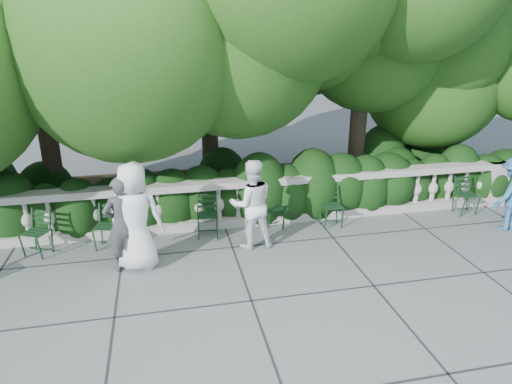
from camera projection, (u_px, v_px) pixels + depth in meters
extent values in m
plane|color=#595D61|center=(268.00, 265.00, 7.91)|extent=(90.00, 90.00, 0.00)
cube|color=#9E998E|center=(248.00, 220.00, 9.53)|extent=(12.00, 0.32, 0.18)
cube|color=#9E998E|center=(248.00, 182.00, 9.24)|extent=(12.00, 0.36, 0.14)
cube|color=#9E998E|center=(493.00, 183.00, 10.52)|extent=(0.44, 0.44, 1.00)
cylinder|color=#3F3023|center=(50.00, 150.00, 9.77)|extent=(0.40, 0.40, 2.80)
ellipsoid|color=#183B10|center=(27.00, 39.00, 8.57)|extent=(5.28, 5.28, 3.96)
cylinder|color=#3F3023|center=(209.00, 124.00, 10.90)|extent=(0.40, 0.40, 3.40)
cylinder|color=#3F3023|center=(357.00, 131.00, 11.01)|extent=(0.40, 0.40, 3.00)
ellipsoid|color=#183B10|center=(375.00, 25.00, 9.75)|extent=(5.52, 5.52, 4.14)
cylinder|color=#3F3023|center=(454.00, 130.00, 12.12)|extent=(0.40, 0.40, 2.60)
ellipsoid|color=#183B10|center=(477.00, 48.00, 11.03)|extent=(4.80, 4.80, 3.60)
imported|color=white|center=(135.00, 217.00, 7.56)|extent=(1.04, 0.82, 1.87)
imported|color=#3A3A3F|center=(122.00, 224.00, 7.54)|extent=(0.70, 0.57, 1.65)
imported|color=white|center=(252.00, 204.00, 8.34)|extent=(0.83, 0.65, 1.69)
imported|color=#2F618D|center=(511.00, 194.00, 9.08)|extent=(1.11, 0.84, 1.51)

